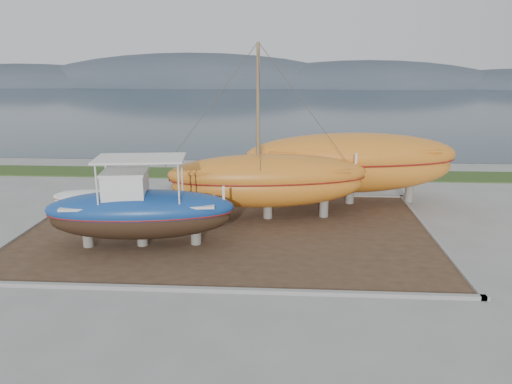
# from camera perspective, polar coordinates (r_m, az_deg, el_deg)

# --- Properties ---
(ground) EXTENTS (140.00, 140.00, 0.00)m
(ground) POSITION_cam_1_polar(r_m,az_deg,el_deg) (19.13, -4.63, -8.52)
(ground) COLOR gray
(ground) RESTS_ON ground
(dirt_patch) EXTENTS (18.00, 12.00, 0.06)m
(dirt_patch) POSITION_cam_1_polar(r_m,az_deg,el_deg) (22.81, -3.22, -4.43)
(dirt_patch) COLOR #422D1E
(dirt_patch) RESTS_ON ground
(curb_frame) EXTENTS (18.60, 12.60, 0.15)m
(curb_frame) POSITION_cam_1_polar(r_m,az_deg,el_deg) (22.79, -3.22, -4.32)
(curb_frame) COLOR gray
(curb_frame) RESTS_ON ground
(grass_strip) EXTENTS (44.00, 3.00, 0.08)m
(grass_strip) POSITION_cam_1_polar(r_m,az_deg,el_deg) (33.81, -0.95, 2.11)
(grass_strip) COLOR #284219
(grass_strip) RESTS_ON ground
(sea) EXTENTS (260.00, 100.00, 0.04)m
(sea) POSITION_cam_1_polar(r_m,az_deg,el_deg) (87.71, 1.88, 10.11)
(sea) COLOR #1C2E39
(sea) RESTS_ON ground
(mountain_ridge) EXTENTS (200.00, 36.00, 20.00)m
(mountain_ridge) POSITION_cam_1_polar(r_m,az_deg,el_deg) (142.56, 2.57, 12.03)
(mountain_ridge) COLOR #333D49
(mountain_ridge) RESTS_ON ground
(blue_caique) EXTENTS (7.96, 3.37, 3.72)m
(blue_caique) POSITION_cam_1_polar(r_m,az_deg,el_deg) (20.96, -13.09, -1.16)
(blue_caique) COLOR navy
(blue_caique) RESTS_ON dirt_patch
(white_dinghy) EXTENTS (3.71, 1.42, 1.11)m
(white_dinghy) POSITION_cam_1_polar(r_m,az_deg,el_deg) (26.58, -18.50, -1.03)
(white_dinghy) COLOR silver
(white_dinghy) RESTS_ON dirt_patch
(orange_sailboat) EXTENTS (9.92, 4.19, 8.26)m
(orange_sailboat) POSITION_cam_1_polar(r_m,az_deg,el_deg) (23.51, 1.43, 6.65)
(orange_sailboat) COLOR orange
(orange_sailboat) RESTS_ON dirt_patch
(orange_bare_hull) EXTENTS (11.56, 4.71, 3.68)m
(orange_bare_hull) POSITION_cam_1_polar(r_m,az_deg,el_deg) (26.93, 10.81, 2.52)
(orange_bare_hull) COLOR orange
(orange_bare_hull) RESTS_ON dirt_patch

